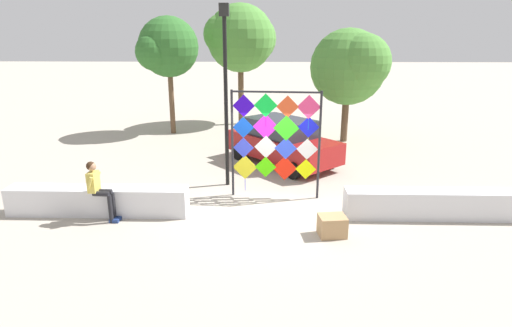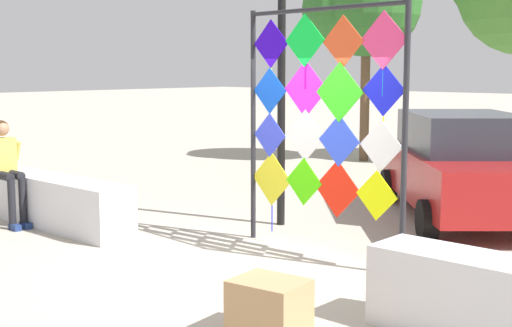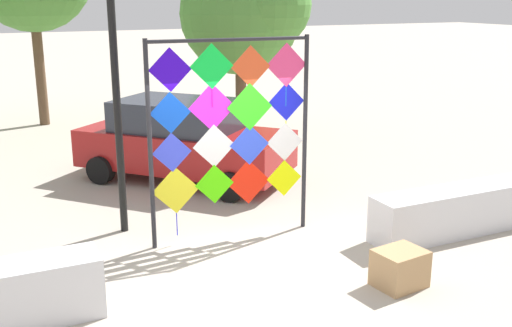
{
  "view_description": "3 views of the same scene",
  "coord_description": "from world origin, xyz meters",
  "px_view_note": "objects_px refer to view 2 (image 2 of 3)",
  "views": [
    {
      "loc": [
        0.02,
        -10.73,
        4.71
      ],
      "look_at": [
        -0.28,
        0.74,
        1.16
      ],
      "focal_mm": 30.02,
      "sensor_mm": 36.0,
      "label": 1
    },
    {
      "loc": [
        5.6,
        -5.94,
        2.37
      ],
      "look_at": [
        0.09,
        0.14,
        1.27
      ],
      "focal_mm": 49.55,
      "sensor_mm": 36.0,
      "label": 2
    },
    {
      "loc": [
        -3.27,
        -7.21,
        3.74
      ],
      "look_at": [
        0.47,
        0.72,
        1.3
      ],
      "focal_mm": 42.77,
      "sensor_mm": 36.0,
      "label": 3
    }
  ],
  "objects_px": {
    "cardboard_box_large": "(269,307)",
    "lamp_post": "(282,4)",
    "parked_car": "(464,165)",
    "tree_far_right": "(363,1)",
    "seated_vendor": "(7,164)",
    "kite_display_rack": "(321,112)"
  },
  "relations": [
    {
      "from": "seated_vendor",
      "to": "tree_far_right",
      "type": "relative_size",
      "value": 0.3
    },
    {
      "from": "seated_vendor",
      "to": "tree_far_right",
      "type": "bearing_deg",
      "value": 91.8
    },
    {
      "from": "kite_display_rack",
      "to": "lamp_post",
      "type": "height_order",
      "value": "lamp_post"
    },
    {
      "from": "seated_vendor",
      "to": "lamp_post",
      "type": "bearing_deg",
      "value": 43.27
    },
    {
      "from": "cardboard_box_large",
      "to": "tree_far_right",
      "type": "distance_m",
      "value": 12.86
    },
    {
      "from": "kite_display_rack",
      "to": "seated_vendor",
      "type": "relative_size",
      "value": 1.97
    },
    {
      "from": "parked_car",
      "to": "kite_display_rack",
      "type": "bearing_deg",
      "value": -95.71
    },
    {
      "from": "kite_display_rack",
      "to": "parked_car",
      "type": "height_order",
      "value": "kite_display_rack"
    },
    {
      "from": "parked_car",
      "to": "cardboard_box_large",
      "type": "bearing_deg",
      "value": -80.23
    },
    {
      "from": "parked_car",
      "to": "cardboard_box_large",
      "type": "relative_size",
      "value": 6.97
    },
    {
      "from": "cardboard_box_large",
      "to": "tree_far_right",
      "type": "height_order",
      "value": "tree_far_right"
    },
    {
      "from": "lamp_post",
      "to": "cardboard_box_large",
      "type": "bearing_deg",
      "value": -51.12
    },
    {
      "from": "parked_car",
      "to": "tree_far_right",
      "type": "xyz_separation_m",
      "value": [
        -5.14,
        4.77,
        3.21
      ]
    },
    {
      "from": "kite_display_rack",
      "to": "lamp_post",
      "type": "relative_size",
      "value": 0.58
    },
    {
      "from": "seated_vendor",
      "to": "lamp_post",
      "type": "relative_size",
      "value": 0.29
    },
    {
      "from": "cardboard_box_large",
      "to": "tree_far_right",
      "type": "xyz_separation_m",
      "value": [
        -6.15,
        10.63,
        3.81
      ]
    },
    {
      "from": "kite_display_rack",
      "to": "lamp_post",
      "type": "xyz_separation_m",
      "value": [
        -1.49,
        0.99,
        1.48
      ]
    },
    {
      "from": "cardboard_box_large",
      "to": "lamp_post",
      "type": "height_order",
      "value": "lamp_post"
    },
    {
      "from": "lamp_post",
      "to": "seated_vendor",
      "type": "bearing_deg",
      "value": -136.73
    },
    {
      "from": "parked_car",
      "to": "lamp_post",
      "type": "bearing_deg",
      "value": -127.88
    },
    {
      "from": "parked_car",
      "to": "cardboard_box_large",
      "type": "xyz_separation_m",
      "value": [
        1.01,
        -5.86,
        -0.6
      ]
    },
    {
      "from": "tree_far_right",
      "to": "seated_vendor",
      "type": "bearing_deg",
      "value": -88.2
    }
  ]
}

